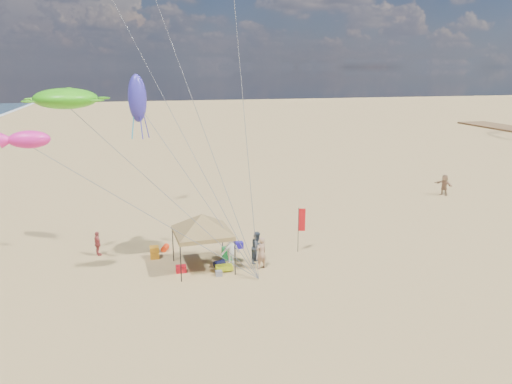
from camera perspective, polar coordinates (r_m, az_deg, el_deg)
ground at (r=24.95m, az=1.73°, el=-10.63°), size 280.00×280.00×0.00m
canopy_tent at (r=25.79m, az=-6.39°, el=-2.84°), size 5.73×5.73×3.54m
feather_flag at (r=28.34m, az=5.33°, el=-3.58°), size 0.41×0.13×2.72m
cooler_red at (r=26.33m, az=-8.83°, el=-8.95°), size 0.54×0.38×0.38m
cooler_blue at (r=29.34m, az=-2.07°, el=-6.27°), size 0.54×0.38×0.38m
bag_navy at (r=26.81m, az=-4.35°, el=-8.40°), size 0.69×0.54×0.36m
bag_orange at (r=29.42m, az=-10.67°, el=-6.49°), size 0.54×0.69×0.36m
chair_green at (r=27.67m, az=-3.48°, el=-7.25°), size 0.50×0.50×0.70m
chair_yellow at (r=28.37m, az=-11.88°, el=-6.98°), size 0.50×0.50×0.70m
crate_grey at (r=25.70m, az=-4.41°, el=-9.54°), size 0.34×0.30×0.28m
beach_cart at (r=26.21m, az=-3.79°, el=-8.89°), size 0.90×0.50×0.24m
person_near_a at (r=26.24m, az=0.62°, el=-7.21°), size 0.76×0.64×1.77m
person_near_b at (r=27.02m, az=0.17°, el=-6.52°), size 1.06×1.11×1.80m
person_near_c at (r=26.67m, az=-3.08°, el=-6.76°), size 1.37×1.09×1.85m
person_far_a at (r=29.49m, az=-18.17°, el=-5.80°), size 0.66×0.92×1.46m
person_far_c at (r=44.08m, az=21.32°, el=0.80°), size 1.11×1.76×1.81m
turtle_kite at (r=25.68m, az=-21.53°, el=10.21°), size 3.19×2.62×1.02m
fish_kite at (r=24.59m, az=-25.16°, el=5.63°), size 2.03×1.39×0.82m
squid_kite at (r=27.95m, az=-13.82°, el=10.69°), size 1.17×1.17×2.62m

